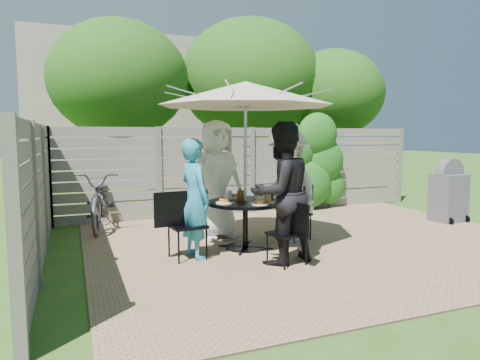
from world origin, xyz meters
name	(u,v)px	position (x,y,z in m)	size (l,w,h in m)	color
backyard_envelope	(177,110)	(0.09, 10.29, 2.61)	(60.00, 60.00, 5.00)	#2E551A
patio_table	(245,216)	(-1.25, 0.32, 0.50)	(1.30, 1.30, 0.72)	black
umbrella	(245,94)	(-1.25, 0.32, 2.27)	(2.99, 2.99, 2.45)	silver
chair_back	(213,219)	(-1.45, 1.26, 0.29)	(0.56, 0.73, 0.95)	black
person_back	(217,180)	(-1.42, 1.13, 0.96)	(0.94, 0.61, 1.93)	white
chair_left	(186,239)	(-2.19, 0.12, 0.28)	(0.71, 0.50, 0.95)	black
person_left	(195,199)	(-2.06, 0.14, 0.82)	(0.60, 0.39, 1.64)	teal
chair_front	(287,246)	(-1.05, -0.63, 0.26)	(0.49, 0.65, 0.85)	black
person_front	(281,193)	(-1.07, -0.50, 0.93)	(0.91, 0.71, 1.86)	black
chair_right	(295,224)	(-0.30, 0.52, 0.26)	(0.67, 0.52, 0.87)	black
person_right	(289,187)	(-0.43, 0.49, 0.88)	(1.14, 0.65, 1.76)	#B0B2AD
plate_back	(232,196)	(-1.32, 0.67, 0.75)	(0.26, 0.26, 0.06)	white
plate_left	(224,202)	(-1.60, 0.24, 0.75)	(0.26, 0.26, 0.06)	white
plate_front	(260,203)	(-1.17, -0.04, 0.75)	(0.26, 0.26, 0.06)	white
plate_right	(265,197)	(-0.89, 0.39, 0.75)	(0.26, 0.26, 0.06)	white
plate_extra	(267,201)	(-1.01, 0.06, 0.75)	(0.24, 0.24, 0.06)	white
glass_back	(230,195)	(-1.40, 0.55, 0.79)	(0.07, 0.07, 0.14)	silver
glass_front	(262,198)	(-1.09, 0.08, 0.79)	(0.07, 0.07, 0.14)	silver
glass_right	(256,194)	(-1.01, 0.47, 0.79)	(0.07, 0.07, 0.14)	silver
syrup_jug	(240,196)	(-1.31, 0.35, 0.80)	(0.09, 0.09, 0.16)	#59280C
coffee_cup	(243,195)	(-1.19, 0.55, 0.78)	(0.08, 0.08, 0.12)	#C6B293
bicycle	(102,200)	(-3.12, 2.60, 0.52)	(0.70, 1.99, 1.05)	#333338
bbq_grill	(449,193)	(3.16, 0.71, 0.57)	(0.65, 0.52, 1.24)	#555459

